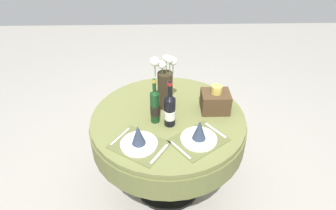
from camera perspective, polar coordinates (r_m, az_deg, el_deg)
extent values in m
plane|color=#9E998E|center=(2.68, 0.02, -15.42)|extent=(8.00, 8.00, 0.00)
cylinder|color=olive|center=(2.15, 0.02, -2.61)|extent=(1.12, 1.12, 0.04)
cylinder|color=#626738|center=(2.22, 0.02, -4.86)|extent=(1.15, 1.15, 0.18)
cylinder|color=black|center=(2.39, 0.02, -9.64)|extent=(0.12, 0.12, 0.70)
cylinder|color=black|center=(2.67, 0.02, -15.21)|extent=(0.54, 0.54, 0.03)
cube|color=brown|center=(1.91, -5.66, -7.77)|extent=(0.43, 0.40, 0.00)
cylinder|color=white|center=(1.90, -5.67, -7.55)|extent=(0.24, 0.24, 0.02)
cone|color=#2D384C|center=(1.85, -5.81, -5.78)|extent=(0.09, 0.09, 0.14)
cube|color=silver|center=(1.98, -9.31, -6.03)|extent=(0.11, 0.17, 0.00)
cube|color=silver|center=(1.84, -1.70, -9.45)|extent=(0.12, 0.17, 0.00)
cube|color=brown|center=(1.94, 5.98, -6.80)|extent=(0.43, 0.41, 0.00)
cylinder|color=white|center=(1.94, 6.00, -6.58)|extent=(0.24, 0.24, 0.02)
cone|color=#2D384C|center=(1.89, 6.15, -4.82)|extent=(0.09, 0.09, 0.14)
cube|color=silver|center=(1.86, 2.45, -8.71)|extent=(0.12, 0.16, 0.00)
cube|color=silver|center=(2.03, 9.22, -4.87)|extent=(0.13, 0.16, 0.00)
cylinder|color=#332819|center=(2.15, -0.56, 2.90)|extent=(0.11, 0.11, 0.29)
sphere|color=silver|center=(1.99, -2.59, 8.45)|extent=(0.07, 0.07, 0.07)
cylinder|color=#4C7038|center=(2.02, -2.54, 6.70)|extent=(0.01, 0.01, 0.09)
sphere|color=silver|center=(2.09, -0.36, 9.15)|extent=(0.05, 0.05, 0.05)
cylinder|color=#4C7038|center=(2.11, -0.35, 7.86)|extent=(0.01, 0.01, 0.07)
sphere|color=silver|center=(2.02, 0.99, 8.54)|extent=(0.06, 0.06, 0.06)
cylinder|color=#4C7038|center=(2.05, 0.98, 7.05)|extent=(0.01, 0.01, 0.08)
sphere|color=silver|center=(2.02, -1.16, 7.85)|extent=(0.06, 0.06, 0.06)
cylinder|color=#4C7038|center=(2.04, -1.14, 6.61)|extent=(0.01, 0.01, 0.06)
sphere|color=silver|center=(2.00, 0.35, 8.83)|extent=(0.05, 0.05, 0.05)
cylinder|color=#4C7038|center=(2.03, 0.34, 7.11)|extent=(0.01, 0.01, 0.11)
cylinder|color=black|center=(2.00, 0.35, -1.36)|extent=(0.08, 0.08, 0.21)
cylinder|color=silver|center=(2.01, 0.35, -1.75)|extent=(0.08, 0.08, 0.07)
cone|color=black|center=(1.92, 0.36, 1.59)|extent=(0.08, 0.08, 0.04)
cylinder|color=black|center=(1.89, 0.37, 3.25)|extent=(0.03, 0.03, 0.10)
cylinder|color=maroon|center=(1.87, 0.38, 4.19)|extent=(0.03, 0.03, 0.02)
cylinder|color=#143819|center=(2.02, -2.56, -0.54)|extent=(0.06, 0.06, 0.23)
cylinder|color=black|center=(2.03, -2.55, -0.96)|extent=(0.07, 0.07, 0.08)
cone|color=#143819|center=(1.95, -2.66, 2.58)|extent=(0.06, 0.06, 0.03)
cylinder|color=#143819|center=(1.92, -2.71, 3.98)|extent=(0.02, 0.02, 0.08)
cylinder|color=#B29933|center=(1.90, -2.73, 4.73)|extent=(0.03, 0.03, 0.02)
cube|color=#47331E|center=(2.18, 9.19, 0.66)|extent=(0.21, 0.17, 0.15)
cylinder|color=gold|center=(2.12, 9.45, 3.00)|extent=(0.08, 0.08, 0.06)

